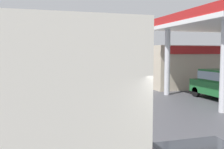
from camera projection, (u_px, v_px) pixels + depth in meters
name	position (u px, v px, depth m)	size (l,w,h in m)	color
ground	(66.00, 83.00, 23.86)	(120.00, 120.00, 0.00)	#424247
lane_divider_stripe	(73.00, 91.00, 19.09)	(0.16, 50.00, 0.01)	#D8CC4C
coach_bus_main	(45.00, 86.00, 8.48)	(2.60, 11.04, 3.69)	silver
gas_station_roadside	(201.00, 56.00, 19.66)	(9.10, 11.95, 5.10)	#B21E1E
car_at_pump	(221.00, 83.00, 15.39)	(1.70, 4.20, 1.82)	#1E602D
minibus_opposing_lane	(94.00, 68.00, 23.77)	(2.04, 6.13, 2.44)	#264C9E
car_trailing_behind_bus	(40.00, 74.00, 22.12)	(1.70, 4.20, 1.82)	maroon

